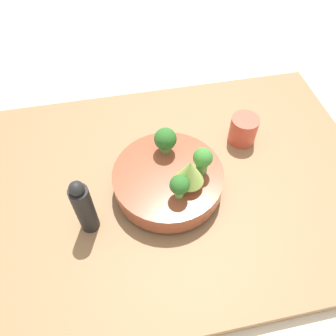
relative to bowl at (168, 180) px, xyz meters
name	(u,v)px	position (x,y,z in m)	size (l,w,h in m)	color
ground_plane	(157,192)	(0.03, -0.02, -0.08)	(6.00, 6.00, 0.00)	beige
table	(157,188)	(0.03, -0.02, -0.06)	(1.13, 0.73, 0.04)	olive
bowl	(168,180)	(0.00, 0.00, 0.00)	(0.27, 0.27, 0.06)	brown
broccoli_floret_left	(203,160)	(-0.08, 0.01, 0.07)	(0.05, 0.05, 0.08)	#609347
romanesco_piece_far	(190,172)	(-0.04, 0.04, 0.08)	(0.07, 0.07, 0.09)	#609347
broccoli_floret_back	(180,186)	(-0.01, 0.07, 0.07)	(0.05, 0.05, 0.07)	#7AB256
broccoli_floret_front	(165,140)	(-0.01, -0.07, 0.07)	(0.06, 0.06, 0.07)	#609347
cup	(243,130)	(-0.24, -0.12, 0.00)	(0.08, 0.08, 0.08)	#C64C38
pepper_mill	(84,207)	(0.20, 0.07, 0.04)	(0.04, 0.04, 0.17)	black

